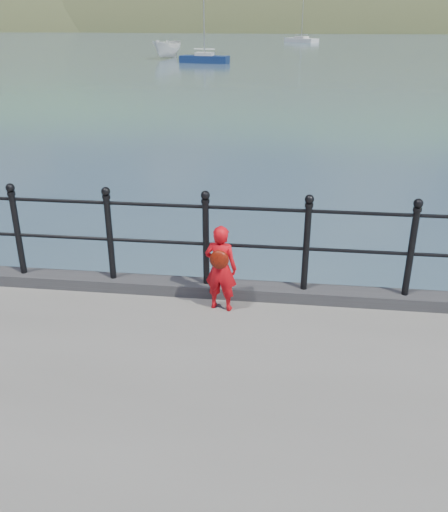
# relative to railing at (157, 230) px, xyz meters

# --- Properties ---
(ground) EXTENTS (600.00, 600.00, 0.00)m
(ground) POSITION_rel_railing_xyz_m (-0.00, 0.15, -1.82)
(ground) COLOR #2D4251
(ground) RESTS_ON ground
(kerb) EXTENTS (60.00, 0.30, 0.15)m
(kerb) POSITION_rel_railing_xyz_m (-0.00, -0.00, -0.75)
(kerb) COLOR #28282B
(kerb) RESTS_ON quay
(railing) EXTENTS (18.11, 0.11, 1.20)m
(railing) POSITION_rel_railing_xyz_m (0.00, 0.00, 0.00)
(railing) COLOR black
(railing) RESTS_ON kerb
(far_shore) EXTENTS (830.00, 200.00, 156.00)m
(far_shore) POSITION_rel_railing_xyz_m (38.34, 239.56, -24.39)
(far_shore) COLOR #333A21
(far_shore) RESTS_ON ground
(child) EXTENTS (0.42, 0.34, 1.05)m
(child) POSITION_rel_railing_xyz_m (0.83, -0.35, -0.29)
(child) COLOR red
(child) RESTS_ON quay
(launch_white) EXTENTS (3.15, 5.33, 1.93)m
(launch_white) POSITION_rel_railing_xyz_m (-12.34, 55.26, -0.86)
(launch_white) COLOR white
(launch_white) RESTS_ON ground
(sailboat_deep) EXTENTS (6.10, 6.09, 9.74)m
(sailboat_deep) POSITION_rel_railing_xyz_m (2.21, 97.38, -1.48)
(sailboat_deep) COLOR silver
(sailboat_deep) RESTS_ON ground
(sailboat_port) EXTENTS (4.97, 2.34, 7.11)m
(sailboat_port) POSITION_rel_railing_xyz_m (-7.38, 49.54, -1.48)
(sailboat_port) COLOR navy
(sailboat_port) RESTS_ON ground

